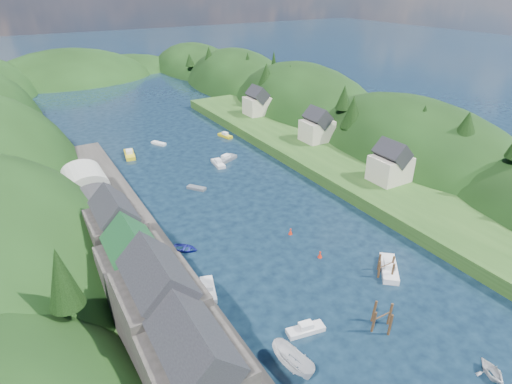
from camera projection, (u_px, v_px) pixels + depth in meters
ground at (206, 170)px, 95.58m from camera, size 600.00×600.00×0.00m
hillside_right at (303, 136)px, 138.50m from camera, size 36.00×245.56×48.00m
far_hills at (98, 98)px, 196.67m from camera, size 103.00×68.00×44.00m
hill_trees at (181, 106)px, 102.16m from camera, size 90.47×151.43×12.51m
quay_left at (140, 270)px, 61.15m from camera, size 12.00×110.00×2.00m
terrace_left_grass at (89, 285)px, 57.88m from camera, size 12.00×110.00×2.50m
quayside_buildings at (151, 296)px, 47.02m from camera, size 8.00×35.84×12.90m
boat_sheds at (92, 195)px, 73.00m from camera, size 7.00×21.00×7.50m
terrace_right at (323, 158)px, 98.61m from camera, size 16.00×120.00×2.40m
right_bank_cottages at (313, 127)px, 104.31m from camera, size 9.00×59.24×8.41m
piling_cluster_near at (382, 319)px, 51.90m from camera, size 3.23×3.02×3.75m
piling_cluster_far at (386, 268)px, 61.41m from camera, size 3.12×2.92×3.33m
channel_buoy_near at (320, 255)px, 65.47m from camera, size 0.70×0.70×1.10m
channel_buoy_far at (290, 232)px, 71.39m from camera, size 0.70×0.70×1.10m
moored_boats at (260, 241)px, 68.55m from camera, size 33.54×91.76×2.42m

